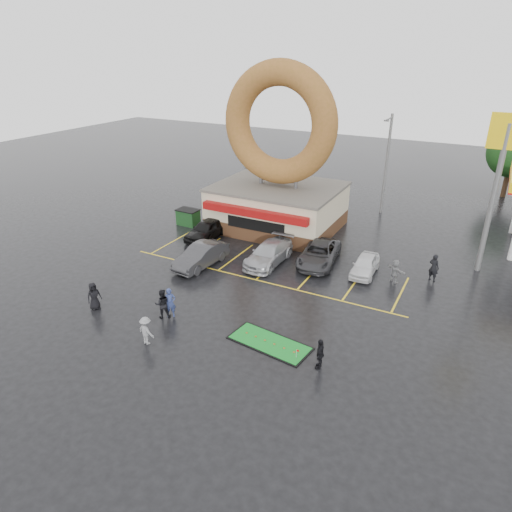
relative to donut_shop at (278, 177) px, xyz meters
The scene contains 19 objects.
ground 14.04m from the donut_shop, 76.98° to the right, with size 120.00×120.00×0.00m, color black.
donut_shop is the anchor object (origin of this frame).
shell_sign 16.29m from the donut_shop, ahead, with size 2.20×0.36×10.60m.
streetlight_left 9.87m from the donut_shop, 135.22° to the left, with size 0.40×2.21×9.00m.
streetlight_mid 10.59m from the donut_shop, 48.62° to the left, with size 0.40×2.21×9.00m.
car_black 7.35m from the donut_shop, 128.52° to the right, with size 1.81×4.50×1.53m, color black.
car_dgrey 10.27m from the donut_shop, 98.66° to the right, with size 1.65×4.72×1.56m, color #302F32.
car_silver 8.17m from the donut_shop, 69.23° to the right, with size 2.08×5.11×1.48m, color #A2A3A7.
car_grey 8.58m from the donut_shop, 41.57° to the right, with size 2.43×5.27×1.46m, color #313133.
car_white 11.21m from the donut_shop, 29.67° to the right, with size 1.51×3.76×1.28m, color silver.
person_blue 16.29m from the donut_shop, 87.16° to the right, with size 0.65×0.43×1.78m, color navy.
person_blackjkt 16.57m from the donut_shop, 88.37° to the right, with size 0.87×0.67×1.78m, color black.
person_hoodie 19.02m from the donut_shop, 85.92° to the right, with size 1.02×0.59×1.58m, color gray.
person_bystander 18.07m from the donut_shop, 102.06° to the right, with size 0.84×0.55×1.72m, color black.
person_cameraman 19.43m from the donut_shop, 58.25° to the right, with size 0.94×0.39×1.61m, color black.
person_walker_near 13.05m from the donut_shop, 26.09° to the right, with size 1.48×0.47×1.59m, color gray.
person_walker_far 14.49m from the donut_shop, 17.05° to the right, with size 0.70×0.46×1.91m, color black.
dumpster 8.67m from the donut_shop, 156.57° to the right, with size 1.80×1.20×1.30m, color #1B461E.
putting_green 17.69m from the donut_shop, 65.75° to the right, with size 4.59×2.42×0.55m.
Camera 1 is at (12.73, -20.55, 14.23)m, focal length 32.00 mm.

